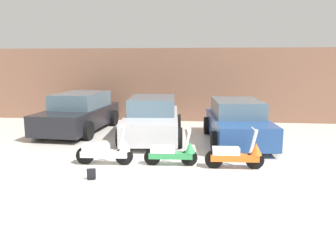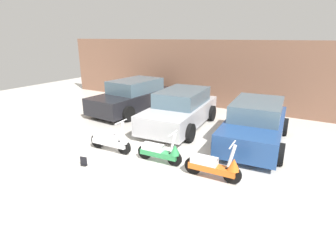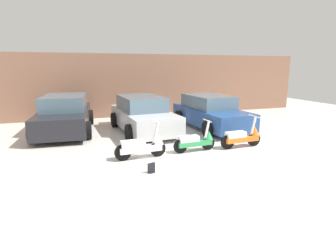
% 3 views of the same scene
% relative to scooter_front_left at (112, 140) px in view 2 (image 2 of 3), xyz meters
% --- Properties ---
extents(ground_plane, '(28.00, 28.00, 0.00)m').
position_rel_scooter_front_left_xyz_m(ground_plane, '(1.23, -1.03, -0.37)').
color(ground_plane, silver).
extents(wall_back, '(19.60, 0.12, 3.26)m').
position_rel_scooter_front_left_xyz_m(wall_back, '(1.23, 6.68, 1.26)').
color(wall_back, '#845B47').
rests_on(wall_back, ground_plane).
extents(scooter_front_left, '(1.50, 0.54, 1.05)m').
position_rel_scooter_front_left_xyz_m(scooter_front_left, '(0.00, 0.00, 0.00)').
color(scooter_front_left, black).
rests_on(scooter_front_left, ground_plane).
extents(scooter_front_right, '(1.39, 0.50, 0.97)m').
position_rel_scooter_front_left_xyz_m(scooter_front_right, '(1.72, 0.11, -0.03)').
color(scooter_front_right, black).
rests_on(scooter_front_right, ground_plane).
extents(scooter_front_center, '(1.48, 0.53, 1.03)m').
position_rel_scooter_front_left_xyz_m(scooter_front_center, '(3.33, 0.02, -0.01)').
color(scooter_front_center, black).
rests_on(scooter_front_center, ground_plane).
extents(car_rear_left, '(2.30, 4.43, 1.47)m').
position_rel_scooter_front_left_xyz_m(car_rear_left, '(-2.29, 4.09, 0.33)').
color(car_rear_left, black).
rests_on(car_rear_left, ground_plane).
extents(car_rear_center, '(2.31, 4.34, 1.43)m').
position_rel_scooter_front_left_xyz_m(car_rear_center, '(0.71, 3.20, 0.31)').
color(car_rear_center, '#B7B7BC').
rests_on(car_rear_center, ground_plane).
extents(car_rear_right, '(2.24, 4.23, 1.39)m').
position_rel_scooter_front_left_xyz_m(car_rear_right, '(3.62, 2.95, 0.30)').
color(car_rear_right, navy).
rests_on(car_rear_right, ground_plane).
extents(placard_near_left_scooter, '(0.20, 0.15, 0.26)m').
position_rel_scooter_front_left_xyz_m(placard_near_left_scooter, '(-0.04, -1.12, -0.26)').
color(placard_near_left_scooter, black).
rests_on(placard_near_left_scooter, ground_plane).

